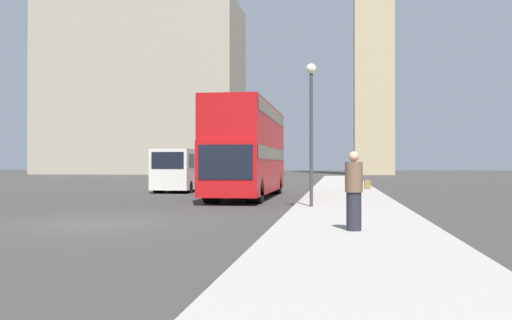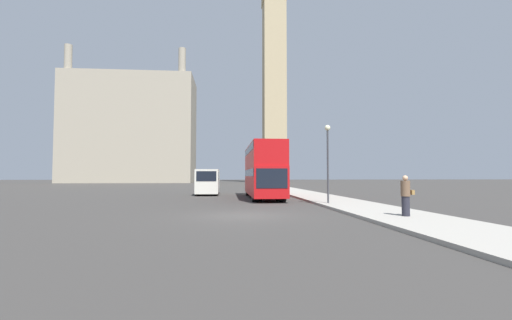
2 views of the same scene
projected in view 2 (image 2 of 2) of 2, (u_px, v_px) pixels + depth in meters
ground_plane at (243, 216)px, 16.12m from camera, size 300.00×300.00×0.00m
sidewalk_strip at (384, 213)px, 16.71m from camera, size 3.86×120.00×0.15m
clock_tower at (274, 51)px, 95.54m from camera, size 6.55×6.72×71.96m
building_block_distant at (132, 130)px, 94.71m from camera, size 33.90×15.87×35.51m
red_double_decker_bus at (263, 169)px, 28.68m from camera, size 2.47×11.28×4.41m
white_van at (208, 181)px, 34.08m from camera, size 2.17×6.21×2.48m
pedestrian at (406, 196)px, 14.65m from camera, size 0.55×0.39×1.74m
street_lamp at (328, 151)px, 21.75m from camera, size 0.36×0.36×4.96m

